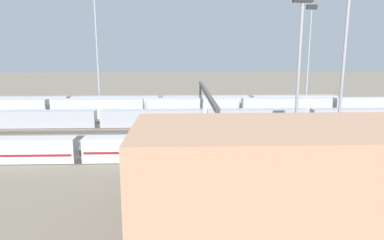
% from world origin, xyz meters
% --- Properties ---
extents(ground_plane, '(400.00, 400.00, 0.00)m').
position_xyz_m(ground_plane, '(0.00, 0.00, 0.00)').
color(ground_plane, '#756B5B').
extents(track_bed_0, '(140.00, 2.80, 0.12)m').
position_xyz_m(track_bed_0, '(0.00, -20.00, 0.06)').
color(track_bed_0, '#4C443D').
rests_on(track_bed_0, ground_plane).
extents(track_bed_1, '(140.00, 2.80, 0.12)m').
position_xyz_m(track_bed_1, '(0.00, -15.00, 0.06)').
color(track_bed_1, '#3D3833').
rests_on(track_bed_1, ground_plane).
extents(track_bed_2, '(140.00, 2.80, 0.12)m').
position_xyz_m(track_bed_2, '(0.00, -10.00, 0.06)').
color(track_bed_2, '#3D3833').
rests_on(track_bed_2, ground_plane).
extents(track_bed_3, '(140.00, 2.80, 0.12)m').
position_xyz_m(track_bed_3, '(0.00, -5.00, 0.06)').
color(track_bed_3, '#4C443D').
rests_on(track_bed_3, ground_plane).
extents(track_bed_4, '(140.00, 2.80, 0.12)m').
position_xyz_m(track_bed_4, '(0.00, 0.00, 0.06)').
color(track_bed_4, '#4C443D').
rests_on(track_bed_4, ground_plane).
extents(track_bed_5, '(140.00, 2.80, 0.12)m').
position_xyz_m(track_bed_5, '(0.00, 5.00, 0.06)').
color(track_bed_5, '#3D3833').
rests_on(track_bed_5, ground_plane).
extents(track_bed_6, '(140.00, 2.80, 0.12)m').
position_xyz_m(track_bed_6, '(0.00, 10.00, 0.06)').
color(track_bed_6, '#4C443D').
rests_on(track_bed_6, ground_plane).
extents(track_bed_7, '(140.00, 2.80, 0.12)m').
position_xyz_m(track_bed_7, '(0.00, 15.00, 0.06)').
color(track_bed_7, '#4C443D').
rests_on(track_bed_7, ground_plane).
extents(track_bed_8, '(140.00, 2.80, 0.12)m').
position_xyz_m(track_bed_8, '(0.00, 20.00, 0.06)').
color(track_bed_8, '#3D3833').
rests_on(track_bed_8, ground_plane).
extents(train_on_track_1, '(119.80, 3.00, 5.00)m').
position_xyz_m(train_on_track_1, '(-3.32, -15.00, 2.62)').
color(train_on_track_1, silver).
rests_on(train_on_track_1, ground_plane).
extents(train_on_track_0, '(95.60, 3.00, 5.00)m').
position_xyz_m(train_on_track_0, '(5.12, -20.00, 2.62)').
color(train_on_track_0, '#B7BABF').
rests_on(train_on_track_0, ground_plane).
extents(train_on_track_8, '(119.80, 3.06, 3.80)m').
position_xyz_m(train_on_track_8, '(3.67, 20.00, 1.99)').
color(train_on_track_8, silver).
rests_on(train_on_track_8, ground_plane).
extents(train_on_track_3, '(95.60, 3.00, 3.80)m').
position_xyz_m(train_on_track_3, '(-5.68, -5.00, 2.02)').
color(train_on_track_3, '#A8AAB2').
rests_on(train_on_track_3, ground_plane).
extents(light_mast_0, '(2.80, 0.70, 29.10)m').
position_xyz_m(light_mast_0, '(-35.30, -22.43, 18.37)').
color(light_mast_0, '#9EA0A5').
rests_on(light_mast_0, ground_plane).
extents(light_mast_1, '(2.80, 0.70, 25.04)m').
position_xyz_m(light_mast_1, '(-17.22, 23.01, 16.15)').
color(light_mast_1, '#9EA0A5').
rests_on(light_mast_1, ground_plane).
extents(light_mast_2, '(2.80, 0.70, 32.49)m').
position_xyz_m(light_mast_2, '(22.15, -22.75, 20.19)').
color(light_mast_2, '#9EA0A5').
rests_on(light_mast_2, ground_plane).
extents(light_mast_3, '(2.80, 0.70, 27.32)m').
position_xyz_m(light_mast_3, '(-23.38, 23.76, 17.40)').
color(light_mast_3, '#9EA0A5').
rests_on(light_mast_3, ground_plane).
extents(signal_gantry, '(0.70, 45.00, 8.80)m').
position_xyz_m(signal_gantry, '(-5.62, 0.00, 7.80)').
color(signal_gantry, '#4C4742').
rests_on(signal_gantry, ground_plane).
extents(maintenance_shed, '(36.33, 14.41, 9.99)m').
position_xyz_m(maintenance_shed, '(-13.42, 40.05, 5.00)').
color(maintenance_shed, tan).
rests_on(maintenance_shed, ground_plane).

